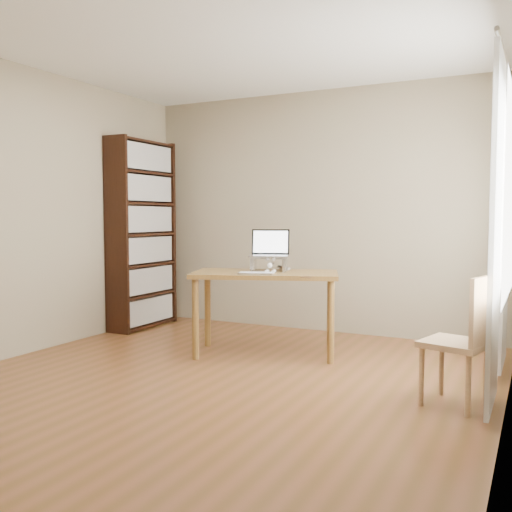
{
  "coord_description": "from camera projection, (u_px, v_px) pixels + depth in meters",
  "views": [
    {
      "loc": [
        2.17,
        -3.6,
        1.25
      ],
      "look_at": [
        -0.12,
        0.99,
        0.89
      ],
      "focal_mm": 40.0,
      "sensor_mm": 36.0,
      "label": 1
    }
  ],
  "objects": [
    {
      "name": "room",
      "position": [
        215.0,
        209.0,
        4.17
      ],
      "size": [
        4.04,
        4.54,
        2.64
      ],
      "color": "brown",
      "rests_on": "ground"
    },
    {
      "name": "bookshelf",
      "position": [
        142.0,
        234.0,
        6.39
      ],
      "size": [
        0.3,
        0.9,
        2.1
      ],
      "color": "black",
      "rests_on": "ground"
    },
    {
      "name": "curtains",
      "position": [
        501.0,
        228.0,
        4.04
      ],
      "size": [
        0.03,
        1.9,
        2.25
      ],
      "color": "white",
      "rests_on": "ground"
    },
    {
      "name": "desk",
      "position": [
        265.0,
        284.0,
        5.14
      ],
      "size": [
        1.43,
        1.05,
        0.75
      ],
      "rotation": [
        0.0,
        0.0,
        0.35
      ],
      "color": "brown",
      "rests_on": "ground"
    },
    {
      "name": "laptop_stand",
      "position": [
        269.0,
        262.0,
        5.2
      ],
      "size": [
        0.32,
        0.25,
        0.13
      ],
      "rotation": [
        0.0,
        0.0,
        0.35
      ],
      "color": "silver",
      "rests_on": "desk"
    },
    {
      "name": "laptop",
      "position": [
        272.0,
        250.0,
        5.25
      ],
      "size": [
        0.41,
        0.4,
        0.25
      ],
      "rotation": [
        0.0,
        0.0,
        0.35
      ],
      "color": "silver",
      "rests_on": "laptop_stand"
    },
    {
      "name": "keyboard",
      "position": [
        256.0,
        273.0,
        4.93
      ],
      "size": [
        0.32,
        0.22,
        0.02
      ],
      "rotation": [
        0.0,
        0.0,
        0.33
      ],
      "color": "silver",
      "rests_on": "desk"
    },
    {
      "name": "coaster",
      "position": [
        306.0,
        277.0,
        4.68
      ],
      "size": [
        0.1,
        0.1,
        0.01
      ],
      "primitive_type": "cylinder",
      "color": "#513C1B",
      "rests_on": "desk"
    },
    {
      "name": "cat",
      "position": [
        274.0,
        264.0,
        5.21
      ],
      "size": [
        0.25,
        0.48,
        0.15
      ],
      "rotation": [
        0.0,
        0.0,
        0.33
      ],
      "color": "#4A443A",
      "rests_on": "desk"
    },
    {
      "name": "chair",
      "position": [
        466.0,
        337.0,
        3.72
      ],
      "size": [
        0.47,
        0.47,
        0.87
      ],
      "rotation": [
        0.0,
        0.0,
        -0.27
      ],
      "color": "tan",
      "rests_on": "ground"
    }
  ]
}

